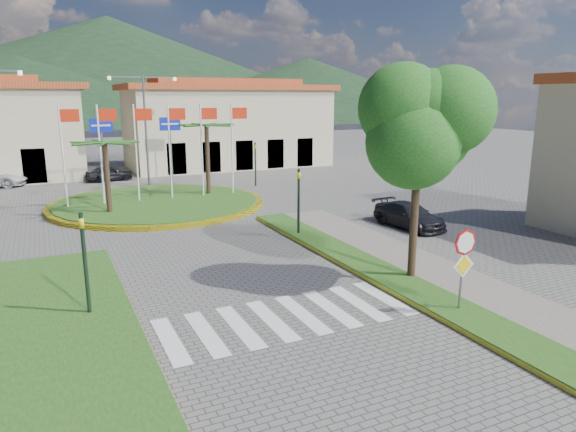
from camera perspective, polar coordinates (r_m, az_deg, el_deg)
name	(u,v)px	position (r m, az deg, el deg)	size (l,w,h in m)	color
ground	(358,384)	(12.44, 7.82, -17.99)	(160.00, 160.00, 0.00)	#63605D
sidewalk_right	(485,305)	(17.35, 21.07, -9.21)	(4.00, 28.00, 0.15)	gray
verge_right	(456,311)	(16.54, 18.16, -10.02)	(1.60, 28.00, 0.18)	#1E4E16
median_left	(42,330)	(16.11, -25.66, -11.33)	(5.00, 14.00, 0.18)	#1E4E16
crosswalk	(284,318)	(15.53, -0.44, -11.21)	(8.00, 3.00, 0.01)	silver
roundabout_island	(158,203)	(32.01, -14.25, 1.46)	(12.70, 12.70, 6.00)	yellow
stop_sign	(464,257)	(16.01, 18.94, -4.37)	(0.80, 0.11, 2.65)	slate
deciduous_tree	(419,134)	(18.02, 14.35, 8.79)	(3.60, 3.60, 6.80)	black
traffic_light_left	(84,255)	(15.98, -21.68, -4.06)	(0.15, 0.18, 3.20)	black
traffic_light_right	(299,196)	(23.74, 1.19, 2.26)	(0.15, 0.18, 3.20)	black
traffic_light_far	(255,160)	(37.80, -3.65, 6.28)	(0.18, 0.15, 3.20)	black
direction_sign_west	(102,138)	(40.09, -19.97, 8.20)	(1.60, 0.14, 5.20)	slate
direction_sign_east	(170,135)	(40.90, -12.93, 8.72)	(1.60, 0.14, 5.20)	slate
street_lamp_centre	(146,124)	(39.49, -15.55, 9.84)	(4.80, 0.16, 8.00)	slate
building_right	(227,124)	(49.54, -6.79, 10.10)	(19.08, 9.54, 8.05)	beige
hill_far_mid	(110,68)	(170.34, -19.14, 15.27)	(180.00, 180.00, 30.00)	black
hill_far_east	(309,89)	(162.69, 2.36, 13.97)	(120.00, 120.00, 18.00)	black
hill_near_back	(17,90)	(138.89, -27.90, 12.26)	(110.00, 110.00, 16.00)	black
car_dark_a	(109,173)	(42.53, -19.25, 4.49)	(1.39, 3.45, 1.17)	black
car_dark_b	(230,163)	(47.24, -6.49, 5.88)	(1.18, 3.37, 1.11)	black
car_side_right	(409,215)	(26.44, 13.29, 0.07)	(1.70, 4.19, 1.22)	black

